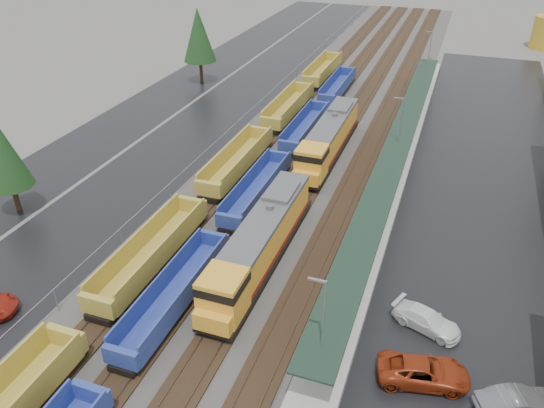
{
  "coord_description": "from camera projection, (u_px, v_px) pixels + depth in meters",
  "views": [
    {
      "loc": [
        14.18,
        -1.45,
        25.69
      ],
      "look_at": [
        0.76,
        35.9,
        2.0
      ],
      "focal_mm": 35.0,
      "sensor_mm": 36.0,
      "label": 1
    }
  ],
  "objects": [
    {
      "name": "ballast_strip",
      "position": [
        331.0,
        124.0,
        66.93
      ],
      "size": [
        20.0,
        160.0,
        0.08
      ],
      "primitive_type": "cube",
      "color": "#302D2B",
      "rests_on": "ground"
    },
    {
      "name": "trackbed",
      "position": [
        331.0,
        124.0,
        66.87
      ],
      "size": [
        14.6,
        160.0,
        0.22
      ],
      "color": "black",
      "rests_on": "ground"
    },
    {
      "name": "west_parking_lot",
      "position": [
        222.0,
        110.0,
        71.3
      ],
      "size": [
        10.0,
        160.0,
        0.02
      ],
      "primitive_type": "cube",
      "color": "black",
      "rests_on": "ground"
    },
    {
      "name": "west_road",
      "position": [
        157.0,
        102.0,
        74.2
      ],
      "size": [
        9.0,
        160.0,
        0.02
      ],
      "primitive_type": "cube",
      "color": "black",
      "rests_on": "ground"
    },
    {
      "name": "east_commuter_lot",
      "position": [
        489.0,
        185.0,
        53.34
      ],
      "size": [
        16.0,
        100.0,
        0.02
      ],
      "primitive_type": "cube",
      "color": "black",
      "rests_on": "ground"
    },
    {
      "name": "station_platform",
      "position": [
        395.0,
        164.0,
        55.74
      ],
      "size": [
        3.0,
        80.0,
        8.0
      ],
      "color": "#9E9B93",
      "rests_on": "ground"
    },
    {
      "name": "chainlink_fence",
      "position": [
        256.0,
        108.0,
        67.62
      ],
      "size": [
        0.08,
        160.04,
        2.02
      ],
      "color": "gray",
      "rests_on": "ground"
    },
    {
      "name": "tree_west_near",
      "position": [
        3.0,
        154.0,
        46.11
      ],
      "size": [
        3.96,
        3.96,
        9.0
      ],
      "color": "#332316",
      "rests_on": "ground"
    },
    {
      "name": "tree_west_far",
      "position": [
        199.0,
        35.0,
        78.06
      ],
      "size": [
        4.84,
        4.84,
        11.0
      ],
      "color": "#332316",
      "rests_on": "ground"
    },
    {
      "name": "locomotive_lead",
      "position": [
        259.0,
        244.0,
        40.52
      ],
      "size": [
        2.83,
        18.62,
        4.21
      ],
      "color": "black",
      "rests_on": "ground"
    },
    {
      "name": "locomotive_trail",
      "position": [
        328.0,
        139.0,
        57.49
      ],
      "size": [
        2.83,
        18.62,
        4.21
      ],
      "color": "black",
      "rests_on": "ground"
    },
    {
      "name": "well_string_yellow",
      "position": [
        201.0,
        201.0,
        48.28
      ],
      "size": [
        2.72,
        100.08,
        2.42
      ],
      "color": "#A3902D",
      "rests_on": "ground"
    },
    {
      "name": "well_string_blue",
      "position": [
        222.0,
        234.0,
        43.83
      ],
      "size": [
        2.44,
        94.27,
        2.17
      ],
      "color": "navy",
      "rests_on": "ground"
    },
    {
      "name": "parked_car_east_b",
      "position": [
        423.0,
        372.0,
        31.76
      ],
      "size": [
        3.61,
        5.9,
        1.53
      ],
      "primitive_type": "imported",
      "rotation": [
        0.0,
        0.0,
        1.78
      ],
      "color": "#953013",
      "rests_on": "ground"
    },
    {
      "name": "parked_car_east_c",
      "position": [
        427.0,
        320.0,
        35.67
      ],
      "size": [
        3.46,
        5.06,
        1.36
      ],
      "primitive_type": "imported",
      "rotation": [
        0.0,
        0.0,
        1.2
      ],
      "color": "white",
      "rests_on": "ground"
    },
    {
      "name": "parked_car_east_e",
      "position": [
        518.0,
        403.0,
        29.8
      ],
      "size": [
        3.45,
        4.94,
        1.54
      ],
      "primitive_type": "imported",
      "rotation": [
        0.0,
        0.0,
        2.0
      ],
      "color": "#5A5C5F",
      "rests_on": "ground"
    }
  ]
}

